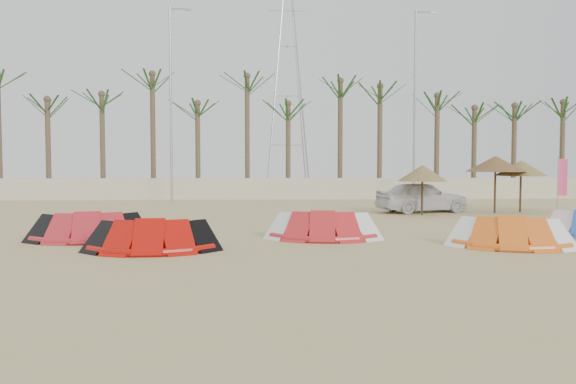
{
  "coord_description": "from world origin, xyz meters",
  "views": [
    {
      "loc": [
        -0.86,
        -12.28,
        2.27
      ],
      "look_at": [
        0.0,
        6.0,
        1.3
      ],
      "focal_mm": 35.0,
      "sensor_mm": 36.0,
      "label": 1
    }
  ],
  "objects": [
    {
      "name": "ground",
      "position": [
        0.0,
        0.0,
        0.0
      ],
      "size": [
        120.0,
        120.0,
        0.0
      ],
      "primitive_type": "plane",
      "color": "tan",
      "rests_on": "ground"
    },
    {
      "name": "boundary_wall",
      "position": [
        0.0,
        22.0,
        0.65
      ],
      "size": [
        60.0,
        0.3,
        1.3
      ],
      "primitive_type": "cube",
      "color": "beige",
      "rests_on": "ground"
    },
    {
      "name": "palm_line",
      "position": [
        0.67,
        23.5,
        6.44
      ],
      "size": [
        52.0,
        4.0,
        7.7
      ],
      "color": "brown",
      "rests_on": "ground"
    },
    {
      "name": "lamp_b",
      "position": [
        -5.96,
        20.0,
        5.77
      ],
      "size": [
        1.25,
        0.14,
        11.0
      ],
      "color": "#A5A8AD",
      "rests_on": "ground"
    },
    {
      "name": "lamp_c",
      "position": [
        8.04,
        20.0,
        5.77
      ],
      "size": [
        1.25,
        0.14,
        11.0
      ],
      "color": "#A5A8AD",
      "rests_on": "ground"
    },
    {
      "name": "pylon",
      "position": [
        1.0,
        28.0,
        0.0
      ],
      "size": [
        3.0,
        3.0,
        14.0
      ],
      "primitive_type": null,
      "color": "#A5A8AD",
      "rests_on": "ground"
    },
    {
      "name": "kite_red_left",
      "position": [
        -5.85,
        4.36,
        0.42
      ],
      "size": [
        3.52,
        2.01,
        0.9
      ],
      "color": "red",
      "rests_on": "ground"
    },
    {
      "name": "kite_red_mid",
      "position": [
        -3.66,
        2.31,
        0.42
      ],
      "size": [
        3.38,
        1.67,
        0.9
      ],
      "color": "#B80D06",
      "rests_on": "ground"
    },
    {
      "name": "kite_red_right",
      "position": [
        0.94,
        4.36,
        0.42
      ],
      "size": [
        3.42,
        1.89,
        0.9
      ],
      "color": "red",
      "rests_on": "ground"
    },
    {
      "name": "kite_orange",
      "position": [
        5.74,
        2.51,
        0.42
      ],
      "size": [
        3.46,
        2.31,
        0.9
      ],
      "color": "orange",
      "rests_on": "ground"
    },
    {
      "name": "parasol_left",
      "position": [
        6.07,
        11.59,
        1.81
      ],
      "size": [
        2.14,
        2.14,
        2.16
      ],
      "color": "#4C331E",
      "rests_on": "ground"
    },
    {
      "name": "parasol_mid",
      "position": [
        9.57,
        12.27,
        2.2
      ],
      "size": [
        2.59,
        2.59,
        2.55
      ],
      "color": "#4C331E",
      "rests_on": "ground"
    },
    {
      "name": "parasol_right",
      "position": [
        10.91,
        12.65,
        2.01
      ],
      "size": [
        2.28,
        2.28,
        2.36
      ],
      "color": "#4C331E",
      "rests_on": "ground"
    },
    {
      "name": "flag_pink",
      "position": [
        12.72,
        12.5,
        1.52
      ],
      "size": [
        0.45,
        0.04,
        2.57
      ],
      "color": "#A5A8AD",
      "rests_on": "ground"
    },
    {
      "name": "car",
      "position": [
        6.4,
        12.79,
        0.71
      ],
      "size": [
        4.45,
        2.69,
        1.42
      ],
      "primitive_type": "imported",
      "rotation": [
        0.0,
        0.0,
        1.83
      ],
      "color": "white",
      "rests_on": "ground"
    }
  ]
}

